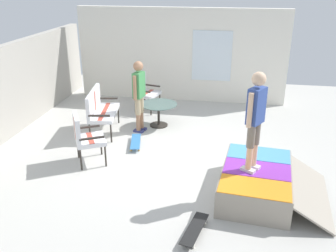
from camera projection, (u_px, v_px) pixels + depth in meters
The scene contains 11 objects.
ground_plane at pixel (177, 159), 7.68m from camera, with size 12.00×12.00×0.10m, color beige.
house_facade at pixel (181, 55), 10.69m from camera, with size 0.23×6.00×2.64m.
skate_ramp at pixel (258, 181), 6.29m from camera, with size 1.94×1.92×0.48m.
patio_bench at pixel (99, 107), 8.64m from camera, with size 1.32×0.74×1.02m.
patio_chair_near_house at pixel (144, 89), 10.05m from camera, with size 0.74×0.69×1.02m.
patio_chair_by_wall at pixel (84, 134), 7.20m from camera, with size 0.81×0.78×1.02m.
patio_table at pixel (159, 110), 9.08m from camera, with size 0.90×0.90×0.57m.
person_watching at pixel (139, 91), 8.55m from camera, with size 0.47×0.29×1.69m.
person_skater at pixel (255, 115), 5.82m from camera, with size 0.43×0.35×1.66m.
skateboard_by_bench at pixel (136, 142), 8.15m from camera, with size 0.82×0.36×0.10m.
skateboard_spare at pixel (195, 229), 5.36m from camera, with size 0.82×0.36×0.10m.
Camera 1 is at (-6.77, -1.01, 3.50)m, focal length 39.80 mm.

